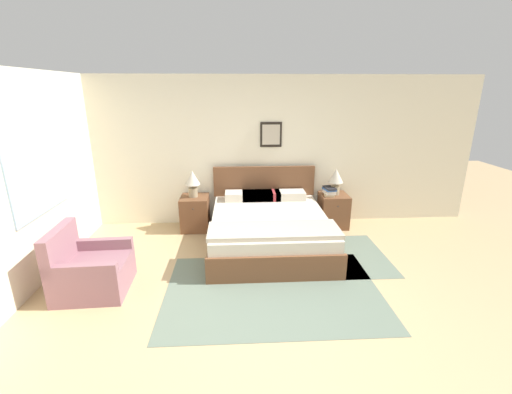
% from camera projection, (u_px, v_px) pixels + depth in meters
% --- Properties ---
extents(ground_plane, '(16.00, 16.00, 0.00)m').
position_uv_depth(ground_plane, '(266.00, 317.00, 3.71)').
color(ground_plane, tan).
extents(wall_back, '(7.95, 0.09, 2.60)m').
position_uv_depth(wall_back, '(253.00, 152.00, 6.04)').
color(wall_back, beige).
rests_on(wall_back, ground_plane).
extents(wall_left, '(0.08, 5.23, 2.60)m').
position_uv_depth(wall_left, '(46.00, 173.00, 4.51)').
color(wall_left, beige).
rests_on(wall_left, ground_plane).
extents(area_rug_main, '(2.61, 1.79, 0.01)m').
position_uv_depth(area_rug_main, '(273.00, 291.00, 4.19)').
color(area_rug_main, slate).
rests_on(area_rug_main, ground_plane).
extents(area_rug_bedside, '(0.99, 1.38, 0.01)m').
position_uv_depth(area_rug_bedside, '(351.00, 255.00, 5.09)').
color(area_rug_bedside, slate).
rests_on(area_rug_bedside, ground_plane).
extents(bed, '(1.80, 2.10, 1.06)m').
position_uv_depth(bed, '(269.00, 228.00, 5.31)').
color(bed, brown).
rests_on(bed, ground_plane).
extents(armchair, '(0.82, 0.81, 0.82)m').
position_uv_depth(armchair, '(90.00, 270.00, 4.14)').
color(armchair, '#8E606B').
rests_on(armchair, ground_plane).
extents(nightstand_near_window, '(0.47, 0.54, 0.59)m').
position_uv_depth(nightstand_near_window, '(195.00, 213.00, 5.97)').
color(nightstand_near_window, brown).
rests_on(nightstand_near_window, ground_plane).
extents(nightstand_by_door, '(0.47, 0.54, 0.59)m').
position_uv_depth(nightstand_by_door, '(333.00, 210.00, 6.10)').
color(nightstand_by_door, brown).
rests_on(nightstand_by_door, ground_plane).
extents(table_lamp_near_window, '(0.26, 0.26, 0.46)m').
position_uv_depth(table_lamp_near_window, '(192.00, 180.00, 5.80)').
color(table_lamp_near_window, gray).
rests_on(table_lamp_near_window, nightstand_near_window).
extents(table_lamp_by_door, '(0.26, 0.26, 0.46)m').
position_uv_depth(table_lamp_by_door, '(336.00, 178.00, 5.93)').
color(table_lamp_by_door, gray).
rests_on(table_lamp_by_door, nightstand_by_door).
extents(book_thick_bottom, '(0.20, 0.24, 0.04)m').
position_uv_depth(book_thick_bottom, '(329.00, 194.00, 5.95)').
color(book_thick_bottom, beige).
rests_on(book_thick_bottom, nightstand_by_door).
extents(book_hardcover_middle, '(0.19, 0.25, 0.04)m').
position_uv_depth(book_hardcover_middle, '(329.00, 192.00, 5.94)').
color(book_hardcover_middle, silver).
rests_on(book_hardcover_middle, book_thick_bottom).
extents(book_novel_upper, '(0.18, 0.23, 0.02)m').
position_uv_depth(book_novel_upper, '(329.00, 191.00, 5.93)').
color(book_novel_upper, silver).
rests_on(book_novel_upper, book_hardcover_middle).
extents(book_slim_near_top, '(0.22, 0.27, 0.03)m').
position_uv_depth(book_slim_near_top, '(329.00, 189.00, 5.93)').
color(book_slim_near_top, '#335693').
rests_on(book_slim_near_top, book_novel_upper).
extents(book_paperback_top, '(0.20, 0.29, 0.02)m').
position_uv_depth(book_paperback_top, '(330.00, 188.00, 5.92)').
color(book_paperback_top, '#232328').
rests_on(book_paperback_top, book_slim_near_top).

